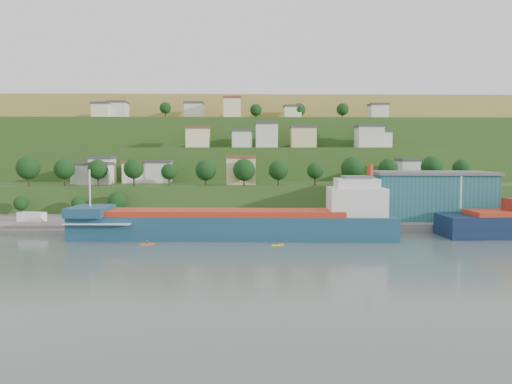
{
  "coord_description": "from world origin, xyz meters",
  "views": [
    {
      "loc": [
        0.76,
        -106.94,
        19.08
      ],
      "look_at": [
        3.38,
        15.0,
        10.17
      ],
      "focal_mm": 35.0,
      "sensor_mm": 36.0,
      "label": 1
    }
  ],
  "objects_px": {
    "cargo_ship_near": "(244,225)",
    "caravan": "(32,218)",
    "kayak_orange": "(147,243)",
    "warehouse": "(430,195)"
  },
  "relations": [
    {
      "from": "cargo_ship_near",
      "to": "caravan",
      "type": "relative_size",
      "value": 10.84
    },
    {
      "from": "warehouse",
      "to": "caravan",
      "type": "distance_m",
      "value": 106.4
    },
    {
      "from": "cargo_ship_near",
      "to": "caravan",
      "type": "bearing_deg",
      "value": 167.41
    },
    {
      "from": "caravan",
      "to": "kayak_orange",
      "type": "distance_m",
      "value": 41.36
    },
    {
      "from": "caravan",
      "to": "kayak_orange",
      "type": "relative_size",
      "value": 2.08
    },
    {
      "from": "warehouse",
      "to": "kayak_orange",
      "type": "relative_size",
      "value": 9.83
    },
    {
      "from": "caravan",
      "to": "kayak_orange",
      "type": "height_order",
      "value": "caravan"
    },
    {
      "from": "cargo_ship_near",
      "to": "warehouse",
      "type": "distance_m",
      "value": 54.98
    },
    {
      "from": "kayak_orange",
      "to": "warehouse",
      "type": "bearing_deg",
      "value": 5.86
    },
    {
      "from": "warehouse",
      "to": "kayak_orange",
      "type": "height_order",
      "value": "warehouse"
    }
  ]
}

